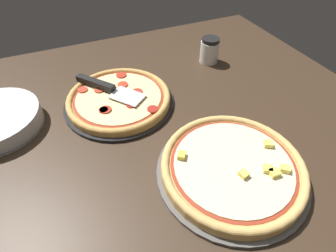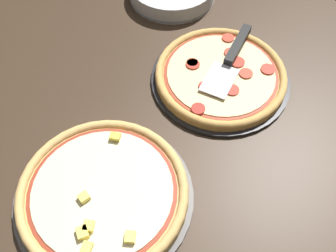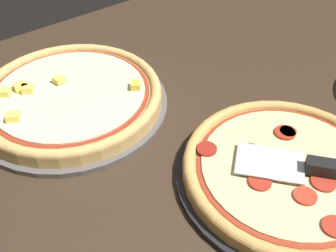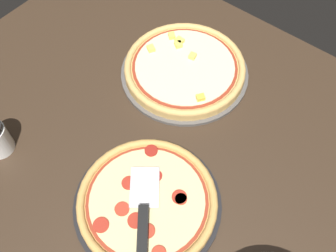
{
  "view_description": "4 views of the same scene",
  "coord_description": "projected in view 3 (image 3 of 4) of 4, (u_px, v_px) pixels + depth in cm",
  "views": [
    {
      "loc": [
        13.03,
        53.22,
        52.12
      ],
      "look_at": [
        -7.28,
        6.51,
        3.0
      ],
      "focal_mm": 28.0,
      "sensor_mm": 36.0,
      "label": 1
    },
    {
      "loc": [
        -51.15,
        27.26,
        73.42
      ],
      "look_at": [
        -7.28,
        6.51,
        3.0
      ],
      "focal_mm": 42.0,
      "sensor_mm": 36.0,
      "label": 2
    },
    {
      "loc": [
        -37.71,
        -31.98,
        46.48
      ],
      "look_at": [
        -7.28,
        6.51,
        3.0
      ],
      "focal_mm": 42.0,
      "sensor_mm": 36.0,
      "label": 3
    },
    {
      "loc": [
        26.15,
        -35.19,
        85.6
      ],
      "look_at": [
        -7.28,
        6.51,
        3.0
      ],
      "focal_mm": 42.0,
      "sensor_mm": 36.0,
      "label": 4
    }
  ],
  "objects": [
    {
      "name": "ground_plane",
      "position": [
        224.0,
        149.0,
        0.68
      ],
      "size": [
        150.05,
        115.08,
        3.6
      ],
      "primitive_type": "cube",
      "color": "#38281C"
    },
    {
      "name": "pizza_pan_front",
      "position": [
        285.0,
        177.0,
        0.61
      ],
      "size": [
        33.89,
        33.89,
        1.0
      ],
      "primitive_type": "cylinder",
      "color": "black",
      "rests_on": "ground_plane"
    },
    {
      "name": "pizza_front",
      "position": [
        287.0,
        169.0,
        0.59
      ],
      "size": [
        31.85,
        31.85,
        2.48
      ],
      "color": "tan",
      "rests_on": "pizza_pan_front"
    },
    {
      "name": "pizza_back",
      "position": [
        70.0,
        95.0,
        0.72
      ],
      "size": [
        33.78,
        33.78,
        3.78
      ],
      "color": "#DBAD60",
      "rests_on": "pizza_pan_back"
    },
    {
      "name": "pizza_pan_back",
      "position": [
        72.0,
        104.0,
        0.74
      ],
      "size": [
        35.94,
        35.94,
        1.0
      ],
      "primitive_type": "cylinder",
      "color": "#565451",
      "rests_on": "ground_plane"
    }
  ]
}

